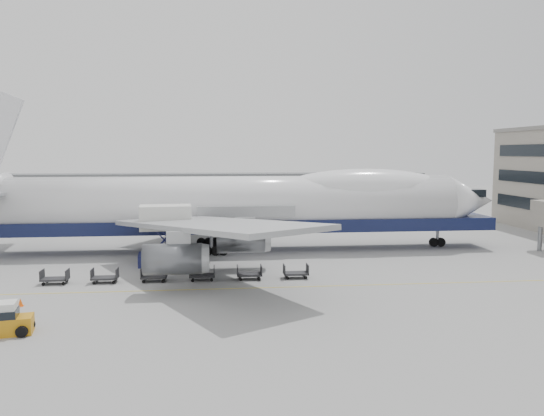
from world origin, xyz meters
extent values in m
plane|color=gray|center=(0.00, 0.00, 0.00)|extent=(260.00, 260.00, 0.00)
cube|color=gold|center=(0.00, -6.00, 0.01)|extent=(60.00, 0.15, 0.01)
cylinder|color=slate|center=(36.00, 8.00, 1.50)|extent=(0.50, 0.50, 3.00)
cube|color=slate|center=(-10.00, 70.00, 3.50)|extent=(110.00, 8.00, 7.00)
cylinder|color=white|center=(0.00, 12.00, 5.70)|extent=(52.00, 6.40, 6.40)
cube|color=#10173C|center=(1.00, 12.00, 3.14)|extent=(60.00, 5.76, 1.50)
cone|color=white|center=(29.00, 12.00, 5.70)|extent=(6.00, 6.40, 6.40)
ellipsoid|color=white|center=(15.60, 12.00, 7.46)|extent=(20.67, 5.78, 4.56)
cube|color=#9EA0A3|center=(-3.00, -2.28, 5.10)|extent=(20.35, 26.74, 2.26)
cube|color=#9EA0A3|center=(-3.00, 26.28, 5.10)|extent=(20.35, 26.74, 2.26)
cylinder|color=#595B60|center=(-6.00, 31.00, 2.90)|extent=(4.80, 2.60, 2.60)
cylinder|color=#595B60|center=(0.00, 22.00, 2.90)|extent=(4.80, 2.60, 2.60)
cylinder|color=#595B60|center=(0.00, 2.00, 2.90)|extent=(4.80, 2.60, 2.60)
cylinder|color=#595B60|center=(-6.00, -7.00, 2.90)|extent=(4.80, 2.60, 2.60)
cylinder|color=slate|center=(25.00, 12.00, 1.25)|extent=(0.36, 0.36, 2.50)
cylinder|color=black|center=(25.00, 12.00, 0.55)|extent=(1.10, 0.45, 1.10)
cylinder|color=slate|center=(-3.00, 9.00, 1.25)|extent=(0.36, 0.36, 2.50)
cylinder|color=black|center=(-3.00, 9.00, 0.55)|extent=(1.10, 0.45, 1.10)
cylinder|color=slate|center=(-3.00, 15.00, 1.25)|extent=(0.36, 0.36, 2.50)
cylinder|color=black|center=(-3.00, 15.00, 0.55)|extent=(1.10, 0.45, 1.10)
cube|color=#1A1E50|center=(-7.65, 4.50, 0.62)|extent=(5.90, 3.23, 1.25)
cube|color=silver|center=(-7.65, 4.50, 5.00)|extent=(5.47, 3.41, 2.50)
cube|color=#1A1E50|center=(-7.65, 3.25, 2.80)|extent=(4.03, 0.49, 4.47)
cube|color=#1A1E50|center=(-7.65, 5.75, 2.80)|extent=(4.03, 0.49, 4.47)
cube|color=slate|center=(-7.65, 6.32, 5.00)|extent=(2.84, 1.60, 0.15)
cylinder|color=black|center=(-9.69, 3.37, 0.51)|extent=(1.02, 0.40, 1.02)
cylinder|color=black|center=(-9.69, 5.63, 0.51)|extent=(1.02, 0.40, 1.02)
cylinder|color=black|center=(-5.60, 3.37, 0.51)|extent=(1.02, 0.40, 1.02)
cylinder|color=black|center=(-5.60, 5.63, 0.51)|extent=(1.02, 0.40, 1.02)
cube|color=#C38012|center=(-15.78, -16.06, 0.57)|extent=(3.14, 2.04, 1.14)
cube|color=silver|center=(-16.08, -16.11, 1.61)|extent=(1.89, 1.72, 1.04)
cube|color=black|center=(-16.08, -16.11, 1.40)|extent=(2.01, 1.84, 0.52)
cylinder|color=black|center=(-14.74, -16.73, 0.36)|extent=(0.73, 0.31, 0.73)
cylinder|color=black|center=(-14.74, -15.38, 0.36)|extent=(0.73, 0.31, 0.73)
cone|color=#FA590D|center=(-17.33, -9.60, 0.31)|extent=(0.40, 0.40, 0.63)
cube|color=#FA590D|center=(-17.33, -9.60, 0.02)|extent=(0.42, 0.42, 0.03)
cube|color=#2D2D30|center=(-16.78, -2.73, 0.45)|extent=(2.30, 1.35, 0.18)
cube|color=#2D2D30|center=(-17.88, -2.73, 0.85)|extent=(0.08, 1.35, 0.90)
cube|color=#2D2D30|center=(-15.68, -2.73, 0.85)|extent=(0.08, 1.35, 0.90)
cylinder|color=black|center=(-17.63, -3.28, 0.15)|extent=(0.30, 0.12, 0.30)
cylinder|color=black|center=(-17.63, -2.18, 0.15)|extent=(0.30, 0.12, 0.30)
cylinder|color=black|center=(-15.93, -3.28, 0.15)|extent=(0.30, 0.12, 0.30)
cylinder|color=black|center=(-15.93, -2.18, 0.15)|extent=(0.30, 0.12, 0.30)
cube|color=#2D2D30|center=(-12.43, -2.73, 0.45)|extent=(2.30, 1.35, 0.18)
cube|color=#2D2D30|center=(-13.53, -2.73, 0.85)|extent=(0.08, 1.35, 0.90)
cube|color=#2D2D30|center=(-11.33, -2.73, 0.85)|extent=(0.08, 1.35, 0.90)
cylinder|color=black|center=(-13.28, -3.28, 0.15)|extent=(0.30, 0.12, 0.30)
cylinder|color=black|center=(-13.28, -2.18, 0.15)|extent=(0.30, 0.12, 0.30)
cylinder|color=black|center=(-11.58, -3.28, 0.15)|extent=(0.30, 0.12, 0.30)
cylinder|color=black|center=(-11.58, -2.18, 0.15)|extent=(0.30, 0.12, 0.30)
cube|color=#2D2D30|center=(-8.08, -2.73, 0.45)|extent=(2.30, 1.35, 0.18)
cube|color=#2D2D30|center=(-9.18, -2.73, 0.85)|extent=(0.08, 1.35, 0.90)
cube|color=#2D2D30|center=(-6.98, -2.73, 0.85)|extent=(0.08, 1.35, 0.90)
cylinder|color=black|center=(-8.93, -3.28, 0.15)|extent=(0.30, 0.12, 0.30)
cylinder|color=black|center=(-8.93, -2.18, 0.15)|extent=(0.30, 0.12, 0.30)
cylinder|color=black|center=(-7.23, -3.28, 0.15)|extent=(0.30, 0.12, 0.30)
cylinder|color=black|center=(-7.23, -2.18, 0.15)|extent=(0.30, 0.12, 0.30)
cube|color=#2D2D30|center=(-3.74, -2.73, 0.45)|extent=(2.30, 1.35, 0.18)
cube|color=#2D2D30|center=(-4.84, -2.73, 0.85)|extent=(0.08, 1.35, 0.90)
cube|color=#2D2D30|center=(-2.64, -2.73, 0.85)|extent=(0.08, 1.35, 0.90)
cylinder|color=black|center=(-4.59, -3.28, 0.15)|extent=(0.30, 0.12, 0.30)
cylinder|color=black|center=(-4.59, -2.18, 0.15)|extent=(0.30, 0.12, 0.30)
cylinder|color=black|center=(-2.89, -3.28, 0.15)|extent=(0.30, 0.12, 0.30)
cylinder|color=black|center=(-2.89, -2.18, 0.15)|extent=(0.30, 0.12, 0.30)
cube|color=#2D2D30|center=(0.61, -2.73, 0.45)|extent=(2.30, 1.35, 0.18)
cube|color=#2D2D30|center=(-0.49, -2.73, 0.85)|extent=(0.08, 1.35, 0.90)
cube|color=#2D2D30|center=(1.71, -2.73, 0.85)|extent=(0.08, 1.35, 0.90)
cylinder|color=black|center=(-0.24, -3.28, 0.15)|extent=(0.30, 0.12, 0.30)
cylinder|color=black|center=(-0.24, -2.18, 0.15)|extent=(0.30, 0.12, 0.30)
cylinder|color=black|center=(1.46, -3.28, 0.15)|extent=(0.30, 0.12, 0.30)
cylinder|color=black|center=(1.46, -2.18, 0.15)|extent=(0.30, 0.12, 0.30)
cube|color=#2D2D30|center=(4.95, -2.73, 0.45)|extent=(2.30, 1.35, 0.18)
cube|color=#2D2D30|center=(3.85, -2.73, 0.85)|extent=(0.08, 1.35, 0.90)
cube|color=#2D2D30|center=(6.05, -2.73, 0.85)|extent=(0.08, 1.35, 0.90)
cylinder|color=black|center=(4.10, -3.28, 0.15)|extent=(0.30, 0.12, 0.30)
cylinder|color=black|center=(4.10, -2.18, 0.15)|extent=(0.30, 0.12, 0.30)
cylinder|color=black|center=(5.80, -3.28, 0.15)|extent=(0.30, 0.12, 0.30)
cylinder|color=black|center=(5.80, -2.18, 0.15)|extent=(0.30, 0.12, 0.30)
camera|label=1|loc=(-2.27, -50.82, 11.70)|focal=35.00mm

